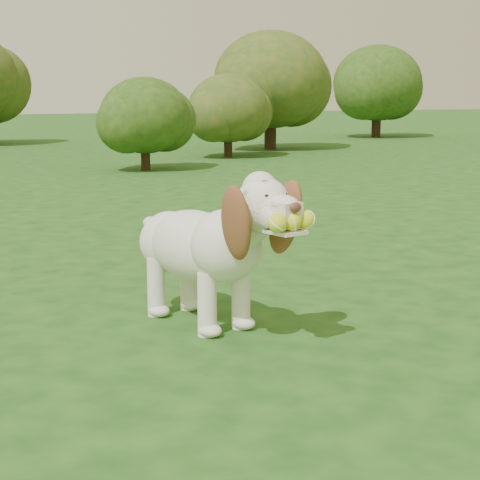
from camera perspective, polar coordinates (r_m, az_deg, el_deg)
name	(u,v)px	position (r m, az deg, el deg)	size (l,w,h in m)	color
ground	(215,319)	(3.74, -1.79, -5.64)	(80.00, 80.00, 0.00)	#183F12
dog	(209,242)	(3.54, -2.24, -0.13)	(0.50, 1.11, 0.73)	white
shrub_c	(145,116)	(11.10, -6.80, 8.78)	(1.22, 1.22, 1.26)	#382314
shrub_f	(271,80)	(15.23, 2.20, 11.32)	(2.13, 2.13, 2.20)	#382314
shrub_h	(377,83)	(19.89, 9.75, 10.94)	(2.13, 2.13, 2.20)	#382314
shrub_d	(228,108)	(13.30, -0.86, 9.35)	(1.32, 1.32, 1.36)	#382314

